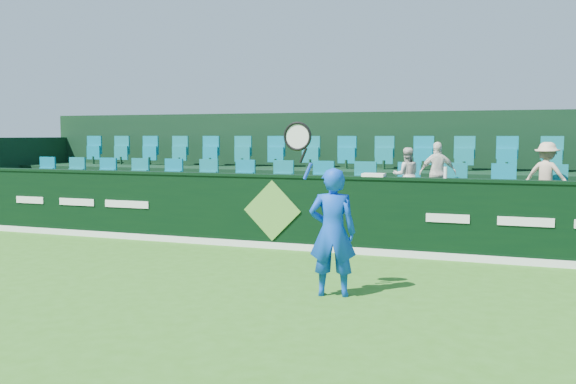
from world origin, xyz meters
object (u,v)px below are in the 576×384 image
at_px(towel, 374,175).
at_px(drinks_bottle, 445,172).
at_px(spectator_left, 406,175).
at_px(tennis_player, 332,231).
at_px(spectator_right, 546,175).
at_px(spectator_middle, 438,173).

xyz_separation_m(towel, drinks_bottle, (1.20, 0.00, 0.07)).
xyz_separation_m(spectator_left, drinks_bottle, (0.84, -1.12, 0.13)).
relative_size(spectator_left, towel, 2.72).
xyz_separation_m(spectator_left, towel, (-0.37, -1.12, 0.06)).
height_order(tennis_player, drinks_bottle, tennis_player).
distance_m(spectator_right, towel, 3.00).
bearing_deg(towel, spectator_middle, 50.12).
bearing_deg(spectator_left, spectator_middle, 161.17).
bearing_deg(tennis_player, spectator_right, 57.40).
height_order(tennis_player, spectator_left, tennis_player).
bearing_deg(tennis_player, spectator_middle, 79.16).
bearing_deg(drinks_bottle, towel, 180.00).
relative_size(spectator_left, drinks_bottle, 5.41).
height_order(tennis_player, spectator_middle, tennis_player).
relative_size(tennis_player, towel, 6.04).
bearing_deg(spectator_left, drinks_bottle, 107.96).
distance_m(spectator_middle, towel, 1.46).
xyz_separation_m(tennis_player, spectator_middle, (0.79, 4.12, 0.53)).
distance_m(spectator_left, spectator_middle, 0.57).
height_order(spectator_right, towel, spectator_right).
distance_m(spectator_left, drinks_bottle, 1.40).
bearing_deg(towel, tennis_player, -87.21).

